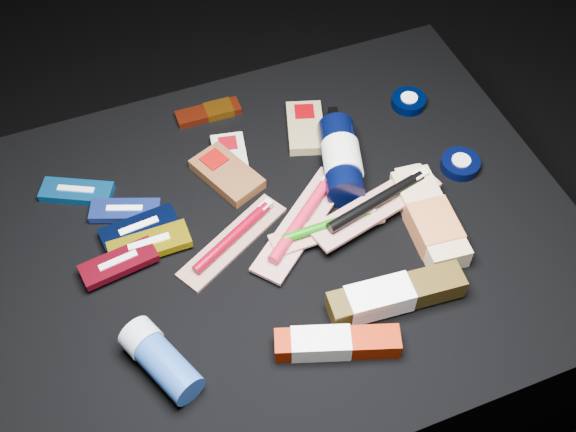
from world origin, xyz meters
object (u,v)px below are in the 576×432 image
object	(u,v)px
toothpaste_carton_red	(331,343)
bodywash_bottle	(430,220)
deodorant_stick	(161,360)
lotion_bottle	(341,159)

from	to	relation	value
toothpaste_carton_red	bodywash_bottle	bearing A→B (deg)	50.28
bodywash_bottle	toothpaste_carton_red	size ratio (longest dim) A/B	1.10
bodywash_bottle	deodorant_stick	size ratio (longest dim) A/B	1.44
bodywash_bottle	deodorant_stick	xyz separation A→B (m)	(-0.48, -0.09, 0.01)
bodywash_bottle	deodorant_stick	distance (m)	0.49
bodywash_bottle	deodorant_stick	world-z (taller)	deodorant_stick
bodywash_bottle	toothpaste_carton_red	bearing A→B (deg)	-143.02
lotion_bottle	deodorant_stick	size ratio (longest dim) A/B	1.48
toothpaste_carton_red	deodorant_stick	bearing A→B (deg)	-175.44
deodorant_stick	toothpaste_carton_red	world-z (taller)	deodorant_stick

